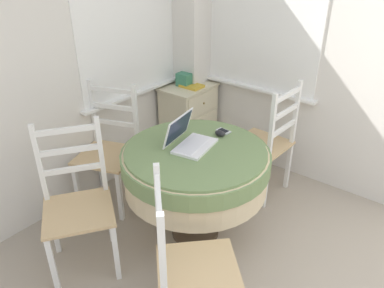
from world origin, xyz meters
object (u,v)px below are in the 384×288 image
(round_dining_table, at_px, (195,167))
(corner_cabinet, at_px, (189,119))
(laptop, at_px, (189,140))
(computer_mouse, at_px, (220,133))
(dining_chair_left_flank, at_px, (78,204))
(dining_chair_near_right_window, at_px, (266,144))
(book_on_cabinet, at_px, (192,86))
(dining_chair_near_back_window, at_px, (109,151))
(dining_chair_camera_near, at_px, (189,270))
(storage_box, at_px, (188,78))
(cell_phone, at_px, (223,131))

(round_dining_table, xyz_separation_m, corner_cabinet, (0.98, 0.85, -0.23))
(laptop, relative_size, computer_mouse, 4.43)
(round_dining_table, distance_m, dining_chair_left_flank, 0.83)
(dining_chair_near_right_window, bearing_deg, book_on_cabinet, 80.40)
(computer_mouse, height_order, dining_chair_near_back_window, dining_chair_near_back_window)
(corner_cabinet, bearing_deg, dining_chair_near_back_window, -178.70)
(computer_mouse, relative_size, corner_cabinet, 0.11)
(dining_chair_camera_near, xyz_separation_m, storage_box, (1.68, 1.37, 0.32))
(dining_chair_near_back_window, relative_size, book_on_cabinet, 4.87)
(book_on_cabinet, bearing_deg, corner_cabinet, 78.51)
(cell_phone, distance_m, dining_chair_left_flank, 1.15)
(dining_chair_left_flank, bearing_deg, laptop, -27.34)
(round_dining_table, bearing_deg, corner_cabinet, 40.93)
(dining_chair_near_back_window, bearing_deg, dining_chair_near_right_window, -46.46)
(storage_box, bearing_deg, dining_chair_left_flank, -165.19)
(dining_chair_near_back_window, distance_m, corner_cabinet, 1.08)
(computer_mouse, height_order, dining_chair_camera_near, dining_chair_camera_near)
(dining_chair_near_right_window, bearing_deg, corner_cabinet, 80.31)
(round_dining_table, distance_m, dining_chair_near_back_window, 0.84)
(corner_cabinet, distance_m, book_on_cabinet, 0.38)
(dining_chair_camera_near, bearing_deg, round_dining_table, 35.67)
(dining_chair_near_back_window, bearing_deg, laptop, -82.18)
(book_on_cabinet, bearing_deg, dining_chair_near_back_window, 178.75)
(laptop, bearing_deg, dining_chair_left_flank, 152.66)
(laptop, distance_m, book_on_cabinet, 1.21)
(dining_chair_near_right_window, bearing_deg, cell_phone, 164.75)
(dining_chair_left_flank, bearing_deg, dining_chair_near_right_window, -20.34)
(laptop, xyz_separation_m, dining_chair_left_flank, (-0.71, 0.37, -0.31))
(cell_phone, height_order, dining_chair_left_flank, dining_chair_left_flank)
(cell_phone, height_order, dining_chair_near_back_window, dining_chair_near_back_window)
(storage_box, bearing_deg, book_on_cabinet, -114.51)
(laptop, height_order, book_on_cabinet, laptop)
(cell_phone, bearing_deg, dining_chair_near_back_window, 117.79)
(dining_chair_left_flank, bearing_deg, corner_cabinet, 13.99)
(computer_mouse, relative_size, cell_phone, 0.74)
(dining_chair_near_back_window, xyz_separation_m, dining_chair_left_flank, (-0.60, -0.39, 0.00))
(round_dining_table, relative_size, corner_cabinet, 1.41)
(round_dining_table, distance_m, book_on_cabinet, 1.27)
(round_dining_table, relative_size, dining_chair_near_right_window, 1.01)
(cell_phone, bearing_deg, round_dining_table, -179.38)
(book_on_cabinet, bearing_deg, computer_mouse, -130.58)
(dining_chair_near_right_window, bearing_deg, computer_mouse, 168.64)
(round_dining_table, xyz_separation_m, dining_chair_near_right_window, (0.81, -0.12, -0.12))
(computer_mouse, distance_m, book_on_cabinet, 1.08)
(corner_cabinet, bearing_deg, book_on_cabinet, -101.49)
(computer_mouse, height_order, dining_chair_left_flank, dining_chair_left_flank)
(dining_chair_near_back_window, bearing_deg, cell_phone, -62.21)
(dining_chair_near_right_window, bearing_deg, dining_chair_left_flank, 159.66)
(book_on_cabinet, bearing_deg, dining_chair_camera_near, -141.96)
(dining_chair_near_right_window, distance_m, dining_chair_camera_near, 1.53)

